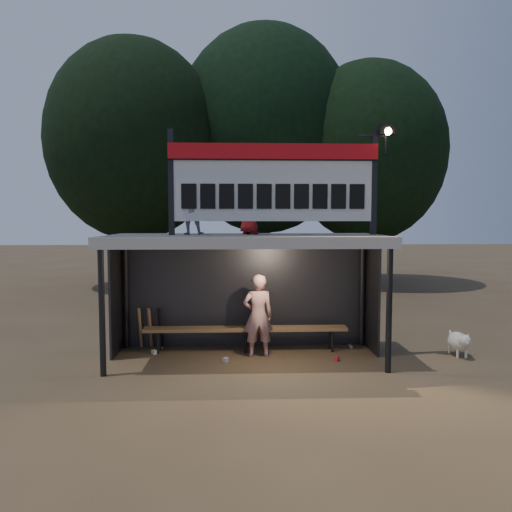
# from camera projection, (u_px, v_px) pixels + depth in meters

# --- Properties ---
(ground) EXTENTS (80.00, 80.00, 0.00)m
(ground) POSITION_uv_depth(u_px,v_px,m) (246.00, 359.00, 9.30)
(ground) COLOR #4F3C27
(ground) RESTS_ON ground
(player) EXTENTS (0.60, 0.42, 1.57)m
(player) POSITION_uv_depth(u_px,v_px,m) (258.00, 315.00, 9.44)
(player) COLOR silver
(player) RESTS_ON ground
(child_a) EXTENTS (0.50, 0.39, 1.00)m
(child_a) POSITION_uv_depth(u_px,v_px,m) (191.00, 208.00, 9.17)
(child_a) COLOR slate
(child_a) RESTS_ON dugout_shelter
(child_b) EXTENTS (0.55, 0.53, 0.96)m
(child_b) POSITION_uv_depth(u_px,v_px,m) (250.00, 209.00, 9.41)
(child_b) COLOR maroon
(child_b) RESTS_ON dugout_shelter
(dugout_shelter) EXTENTS (5.10, 2.08, 2.32)m
(dugout_shelter) POSITION_uv_depth(u_px,v_px,m) (246.00, 260.00, 9.40)
(dugout_shelter) COLOR #38383A
(dugout_shelter) RESTS_ON ground
(scoreboard_assembly) EXTENTS (4.10, 0.27, 1.99)m
(scoreboard_assembly) POSITION_uv_depth(u_px,v_px,m) (277.00, 180.00, 9.06)
(scoreboard_assembly) COLOR black
(scoreboard_assembly) RESTS_ON dugout_shelter
(bench) EXTENTS (4.00, 0.35, 0.48)m
(bench) POSITION_uv_depth(u_px,v_px,m) (246.00, 330.00, 9.81)
(bench) COLOR olive
(bench) RESTS_ON ground
(tree_left) EXTENTS (6.46, 6.46, 9.27)m
(tree_left) POSITION_uv_depth(u_px,v_px,m) (134.00, 141.00, 18.68)
(tree_left) COLOR black
(tree_left) RESTS_ON ground
(tree_mid) EXTENTS (7.22, 7.22, 10.36)m
(tree_mid) POSITION_uv_depth(u_px,v_px,m) (265.00, 131.00, 20.33)
(tree_mid) COLOR black
(tree_mid) RESTS_ON ground
(tree_right) EXTENTS (6.08, 6.08, 8.72)m
(tree_right) POSITION_uv_depth(u_px,v_px,m) (368.00, 153.00, 19.56)
(tree_right) COLOR black
(tree_right) RESTS_ON ground
(dog) EXTENTS (0.36, 0.81, 0.49)m
(dog) POSITION_uv_depth(u_px,v_px,m) (459.00, 342.00, 9.49)
(dog) COLOR beige
(dog) RESTS_ON ground
(bats) EXTENTS (0.48, 0.33, 0.84)m
(bats) POSITION_uv_depth(u_px,v_px,m) (150.00, 328.00, 10.01)
(bats) COLOR olive
(bats) RESTS_ON ground
(litter) EXTENTS (4.00, 1.03, 0.08)m
(litter) POSITION_uv_depth(u_px,v_px,m) (245.00, 353.00, 9.58)
(litter) COLOR red
(litter) RESTS_ON ground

